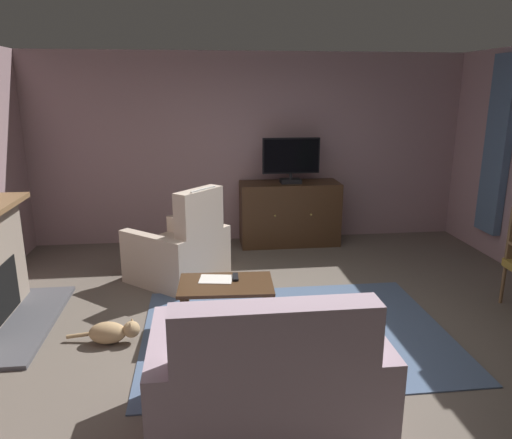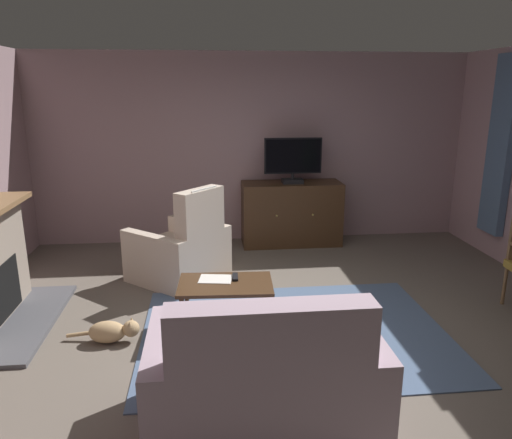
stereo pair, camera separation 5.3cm
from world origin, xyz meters
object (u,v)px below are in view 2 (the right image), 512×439
Objects in this scene: sofa_floral at (265,384)px; armchair_angled_to_table at (181,252)px; tv_remote at (235,277)px; folded_newspaper at (216,279)px; television at (293,159)px; tv_cabinet at (291,215)px; cat at (112,331)px; coffee_table at (225,289)px.

sofa_floral is 2.75m from armchair_angled_to_table.
folded_newspaper is at bearing 96.53° from tv_remote.
television is 2.73m from folded_newspaper.
sofa_floral is (0.27, -1.48, -0.13)m from folded_newspaper.
tv_remote is (-0.96, -2.35, -0.75)m from television.
tv_cabinet is 1.10× the size of armchair_angled_to_table.
cat is (-0.56, -1.40, -0.24)m from armchair_angled_to_table.
tv_remote is 0.26× the size of cat.
cat is at bearing -128.77° from television.
coffee_table is at bearing -113.18° from television.
coffee_table is at bearing 97.78° from sofa_floral.
coffee_table reaches higher than cat.
folded_newspaper is at bearing 12.88° from cat.
coffee_table is at bearing -112.74° from tv_cabinet.
folded_newspaper is 0.20× the size of sofa_floral.
armchair_angled_to_table reaches higher than cat.
armchair_angled_to_table is at bearing 116.34° from folded_newspaper.
sofa_floral is at bearing -70.42° from folded_newspaper.
tv_cabinet is 0.95× the size of sofa_floral.
cat is (-2.07, -2.57, -1.13)m from television.
folded_newspaper is 1.25m from armchair_angled_to_table.
television is 1.21× the size of cat.
folded_newspaper is at bearing -115.23° from tv_cabinet.
folded_newspaper is (-0.09, 0.10, 0.06)m from coffee_table.
sofa_floral is at bearing -46.53° from cat.
folded_newspaper reaches higher than cat.
cat is (-1.02, -0.12, -0.30)m from coffee_table.
television is 0.62× the size of armchair_angled_to_table.
sofa_floral is (-0.86, -3.85, -0.89)m from television.
armchair_angled_to_table reaches higher than coffee_table.
tv_remote is (0.10, 0.11, 0.07)m from coffee_table.
cat is at bearing 103.63° from tv_remote.
tv_remote is at bearing -64.83° from armchair_angled_to_table.
tv_cabinet is 3.99m from sofa_floral.
sofa_floral reaches higher than cat.
armchair_angled_to_table is (-1.51, -1.17, -0.89)m from television.
television is 3.49m from cat.
tv_cabinet is 2.13× the size of cat.
folded_newspaper is (-1.14, -2.41, 0.05)m from tv_cabinet.
sofa_floral reaches higher than folded_newspaper.
coffee_table is 5.18× the size of tv_remote.
folded_newspaper is 0.46× the size of cat.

